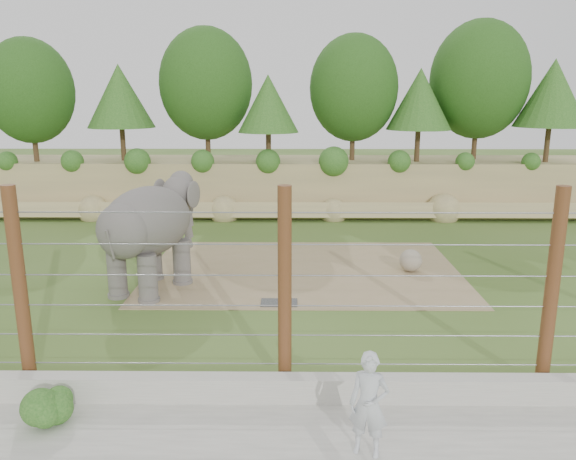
{
  "coord_description": "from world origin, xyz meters",
  "views": [
    {
      "loc": [
        0.16,
        -14.47,
        5.59
      ],
      "look_at": [
        0.0,
        2.0,
        1.6
      ],
      "focal_mm": 35.0,
      "sensor_mm": 36.0,
      "label": 1
    }
  ],
  "objects_px": {
    "elephant": "(149,237)",
    "stone_ball": "(411,260)",
    "zookeeper": "(369,404)",
    "barrier_fence": "(285,291)"
  },
  "relations": [
    {
      "from": "stone_ball",
      "to": "barrier_fence",
      "type": "relative_size",
      "value": 0.04
    },
    {
      "from": "barrier_fence",
      "to": "stone_ball",
      "type": "bearing_deg",
      "value": 61.9
    },
    {
      "from": "barrier_fence",
      "to": "zookeeper",
      "type": "bearing_deg",
      "value": -57.03
    },
    {
      "from": "stone_ball",
      "to": "zookeeper",
      "type": "xyz_separation_m",
      "value": [
        -2.6,
        -9.47,
        0.49
      ]
    },
    {
      "from": "elephant",
      "to": "zookeeper",
      "type": "bearing_deg",
      "value": -33.22
    },
    {
      "from": "elephant",
      "to": "barrier_fence",
      "type": "height_order",
      "value": "barrier_fence"
    },
    {
      "from": "elephant",
      "to": "stone_ball",
      "type": "xyz_separation_m",
      "value": [
        7.94,
        1.8,
        -1.22
      ]
    },
    {
      "from": "zookeeper",
      "to": "stone_ball",
      "type": "bearing_deg",
      "value": 92.92
    },
    {
      "from": "elephant",
      "to": "barrier_fence",
      "type": "relative_size",
      "value": 0.2
    },
    {
      "from": "elephant",
      "to": "stone_ball",
      "type": "relative_size",
      "value": 5.45
    }
  ]
}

